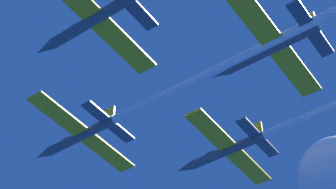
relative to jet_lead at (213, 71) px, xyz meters
name	(u,v)px	position (x,y,z in m)	size (l,w,h in m)	color
jet_lead	(213,71)	(0.00, 0.00, 0.00)	(20.99, 76.33, 3.48)	#4C5660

